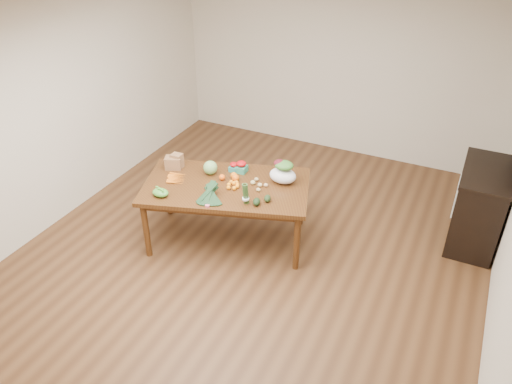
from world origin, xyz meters
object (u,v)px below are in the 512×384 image
at_px(asparagus_bundle, 246,194).
at_px(mandarin_cluster, 234,184).
at_px(dining_table, 227,212).
at_px(paper_bag, 173,161).
at_px(cabinet, 479,206).
at_px(kale_bunch, 209,195).
at_px(salad_bag, 283,173).
at_px(cabbage, 210,168).

bearing_deg(asparagus_bundle, mandarin_cluster, 119.62).
bearing_deg(dining_table, paper_bag, 157.05).
xyz_separation_m(dining_table, cabinet, (2.61, 1.24, 0.10)).
distance_m(cabinet, paper_bag, 3.57).
bearing_deg(kale_bunch, dining_table, 72.48).
relative_size(dining_table, asparagus_bundle, 7.33).
height_order(mandarin_cluster, salad_bag, salad_bag).
height_order(cabbage, mandarin_cluster, cabbage).
bearing_deg(dining_table, salad_bag, 12.84).
distance_m(cabbage, asparagus_bundle, 0.76).
bearing_deg(paper_bag, dining_table, -5.09).
distance_m(paper_bag, cabbage, 0.47).
relative_size(kale_bunch, asparagus_bundle, 1.60).
height_order(cabinet, kale_bunch, cabinet).
bearing_deg(paper_bag, cabbage, 8.82).
bearing_deg(asparagus_bundle, kale_bunch, -178.98).
bearing_deg(kale_bunch, salad_bag, 34.20).
distance_m(cabbage, mandarin_cluster, 0.41).
bearing_deg(cabinet, mandarin_cluster, -153.63).
height_order(dining_table, cabbage, cabbage).
bearing_deg(mandarin_cluster, cabinet, 26.37).
distance_m(dining_table, asparagus_bundle, 0.67).
bearing_deg(kale_bunch, cabbage, 100.94).
height_order(paper_bag, cabbage, paper_bag).
xyz_separation_m(kale_bunch, salad_bag, (0.55, 0.70, 0.04)).
height_order(paper_bag, asparagus_bundle, asparagus_bundle).
relative_size(cabbage, salad_bag, 0.53).
bearing_deg(paper_bag, kale_bunch, -30.71).
xyz_separation_m(dining_table, salad_bag, (0.55, 0.33, 0.49)).
relative_size(mandarin_cluster, asparagus_bundle, 0.72).
bearing_deg(kale_bunch, cabinet, 13.87).
relative_size(cabinet, cabbage, 6.27).
relative_size(dining_table, cabbage, 11.27).
distance_m(dining_table, kale_bunch, 0.59).
relative_size(paper_bag, kale_bunch, 0.62).
height_order(mandarin_cluster, kale_bunch, kale_bunch).
bearing_deg(cabbage, salad_bag, 12.80).
xyz_separation_m(cabbage, mandarin_cluster, (0.38, -0.14, -0.04)).
xyz_separation_m(dining_table, paper_bag, (-0.74, 0.07, 0.46)).
distance_m(dining_table, salad_bag, 0.81).
height_order(dining_table, kale_bunch, kale_bunch).
relative_size(cabinet, paper_bag, 4.09).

